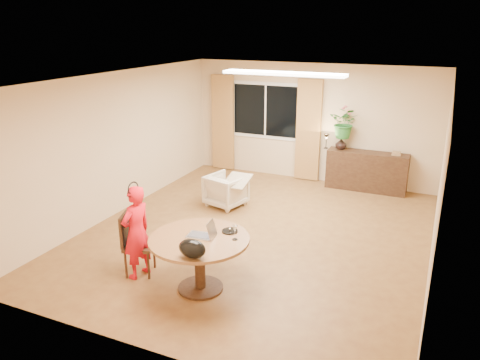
# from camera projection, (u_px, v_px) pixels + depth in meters

# --- Properties ---
(floor) EXTENTS (6.50, 6.50, 0.00)m
(floor) POSITION_uv_depth(u_px,v_px,m) (256.00, 234.00, 7.95)
(floor) COLOR brown
(floor) RESTS_ON ground
(ceiling) EXTENTS (6.50, 6.50, 0.00)m
(ceiling) POSITION_uv_depth(u_px,v_px,m) (258.00, 79.00, 7.13)
(ceiling) COLOR white
(ceiling) RESTS_ON wall_back
(wall_back) EXTENTS (5.50, 0.00, 5.50)m
(wall_back) POSITION_uv_depth(u_px,v_px,m) (312.00, 123.00, 10.35)
(wall_back) COLOR #D4B78A
(wall_back) RESTS_ON floor
(wall_left) EXTENTS (0.00, 6.50, 6.50)m
(wall_left) POSITION_uv_depth(u_px,v_px,m) (119.00, 143.00, 8.60)
(wall_left) COLOR #D4B78A
(wall_left) RESTS_ON floor
(wall_right) EXTENTS (0.00, 6.50, 6.50)m
(wall_right) POSITION_uv_depth(u_px,v_px,m) (441.00, 183.00, 6.48)
(wall_right) COLOR #D4B78A
(wall_right) RESTS_ON floor
(window) EXTENTS (1.70, 0.03, 1.30)m
(window) POSITION_uv_depth(u_px,v_px,m) (266.00, 111.00, 10.70)
(window) COLOR white
(window) RESTS_ON wall_back
(curtain_left) EXTENTS (0.55, 0.08, 2.25)m
(curtain_left) POSITION_uv_depth(u_px,v_px,m) (223.00, 123.00, 11.15)
(curtain_left) COLOR olive
(curtain_left) RESTS_ON wall_back
(curtain_right) EXTENTS (0.55, 0.08, 2.25)m
(curtain_right) POSITION_uv_depth(u_px,v_px,m) (308.00, 131.00, 10.34)
(curtain_right) COLOR olive
(curtain_right) RESTS_ON wall_back
(ceiling_panel) EXTENTS (2.20, 0.35, 0.05)m
(ceiling_panel) POSITION_uv_depth(u_px,v_px,m) (284.00, 74.00, 8.18)
(ceiling_panel) COLOR white
(ceiling_panel) RESTS_ON ceiling
(dining_table) EXTENTS (1.32, 1.32, 0.75)m
(dining_table) POSITION_uv_depth(u_px,v_px,m) (199.00, 249.00, 6.12)
(dining_table) COLOR brown
(dining_table) RESTS_ON floor
(dining_chair) EXTENTS (0.54, 0.52, 0.91)m
(dining_chair) POSITION_uv_depth(u_px,v_px,m) (139.00, 244.00, 6.57)
(dining_chair) COLOR black
(dining_chair) RESTS_ON floor
(child) EXTENTS (0.54, 0.41, 1.34)m
(child) POSITION_uv_depth(u_px,v_px,m) (137.00, 232.00, 6.43)
(child) COLOR red
(child) RESTS_ON floor
(laptop) EXTENTS (0.38, 0.28, 0.24)m
(laptop) POSITION_uv_depth(u_px,v_px,m) (200.00, 228.00, 6.09)
(laptop) COLOR #B7B7BC
(laptop) RESTS_ON dining_table
(tumbler) EXTENTS (0.08, 0.08, 0.10)m
(tumbler) POSITION_uv_depth(u_px,v_px,m) (212.00, 226.00, 6.30)
(tumbler) COLOR white
(tumbler) RESTS_ON dining_table
(wine_glass) EXTENTS (0.08, 0.08, 0.20)m
(wine_glass) POSITION_uv_depth(u_px,v_px,m) (235.00, 232.00, 5.99)
(wine_glass) COLOR white
(wine_glass) RESTS_ON dining_table
(pot_lid) EXTENTS (0.23, 0.23, 0.04)m
(pot_lid) POSITION_uv_depth(u_px,v_px,m) (230.00, 230.00, 6.25)
(pot_lid) COLOR white
(pot_lid) RESTS_ON dining_table
(handbag) EXTENTS (0.38, 0.27, 0.23)m
(handbag) POSITION_uv_depth(u_px,v_px,m) (192.00, 249.00, 5.53)
(handbag) COLOR black
(handbag) RESTS_ON dining_table
(armchair) EXTENTS (0.82, 0.84, 0.63)m
(armchair) POSITION_uv_depth(u_px,v_px,m) (226.00, 190.00, 9.10)
(armchair) COLOR beige
(armchair) RESTS_ON floor
(throw) EXTENTS (0.45, 0.55, 0.03)m
(throw) POSITION_uv_depth(u_px,v_px,m) (237.00, 177.00, 8.85)
(throw) COLOR beige
(throw) RESTS_ON armchair
(sideboard) EXTENTS (1.67, 0.41, 0.83)m
(sideboard) POSITION_uv_depth(u_px,v_px,m) (367.00, 171.00, 9.92)
(sideboard) COLOR black
(sideboard) RESTS_ON floor
(vase) EXTENTS (0.27, 0.27, 0.25)m
(vase) POSITION_uv_depth(u_px,v_px,m) (341.00, 144.00, 9.98)
(vase) COLOR black
(vase) RESTS_ON sideboard
(bouquet) EXTENTS (0.67, 0.61, 0.66)m
(bouquet) POSITION_uv_depth(u_px,v_px,m) (345.00, 123.00, 9.81)
(bouquet) COLOR #2F6F29
(bouquet) RESTS_ON vase
(book_stack) EXTENTS (0.20, 0.17, 0.07)m
(book_stack) POSITION_uv_depth(u_px,v_px,m) (396.00, 153.00, 9.56)
(book_stack) COLOR brown
(book_stack) RESTS_ON sideboard
(desk_lamp) EXTENTS (0.14, 0.14, 0.33)m
(desk_lamp) POSITION_uv_depth(u_px,v_px,m) (326.00, 141.00, 10.04)
(desk_lamp) COLOR black
(desk_lamp) RESTS_ON sideboard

